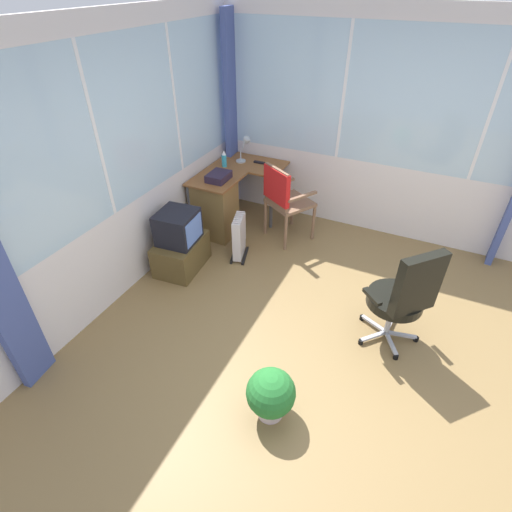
% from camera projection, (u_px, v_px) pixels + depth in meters
% --- Properties ---
extents(ground, '(5.65, 5.63, 0.06)m').
position_uv_depth(ground, '(333.00, 359.00, 3.60)').
color(ground, olive).
extents(north_window_panel, '(4.65, 0.07, 2.62)m').
position_uv_depth(north_window_panel, '(104.00, 176.00, 3.63)').
color(north_window_panel, silver).
rests_on(north_window_panel, ground).
extents(east_window_panel, '(0.07, 4.63, 2.62)m').
position_uv_depth(east_window_panel, '(406.00, 135.00, 4.53)').
color(east_window_panel, silver).
rests_on(east_window_panel, ground).
extents(curtain_corner, '(0.30, 0.09, 2.52)m').
position_uv_depth(curtain_corner, '(232.00, 117.00, 5.23)').
color(curtain_corner, '#465596').
rests_on(curtain_corner, ground).
extents(desk, '(1.21, 0.91, 0.76)m').
position_uv_depth(desk, '(217.00, 205.00, 5.04)').
color(desk, brown).
rests_on(desk, ground).
extents(desk_lamp, '(0.24, 0.21, 0.33)m').
position_uv_depth(desk_lamp, '(247.00, 145.00, 5.20)').
color(desk_lamp, '#B2B7BC').
rests_on(desk_lamp, desk).
extents(tv_remote, '(0.05, 0.15, 0.02)m').
position_uv_depth(tv_remote, '(259.00, 162.00, 5.24)').
color(tv_remote, black).
rests_on(tv_remote, desk).
extents(spray_bottle, '(0.06, 0.06, 0.22)m').
position_uv_depth(spray_bottle, '(224.00, 159.00, 5.10)').
color(spray_bottle, '#35ACCC').
rests_on(spray_bottle, desk).
extents(paper_tray, '(0.31, 0.24, 0.09)m').
position_uv_depth(paper_tray, '(219.00, 177.00, 4.80)').
color(paper_tray, '#2A1F32').
rests_on(paper_tray, desk).
extents(wooden_armchair, '(0.66, 0.66, 1.00)m').
position_uv_depth(wooden_armchair, '(282.00, 195.00, 4.77)').
color(wooden_armchair, brown).
rests_on(wooden_armchair, ground).
extents(office_chair, '(0.61, 0.60, 1.07)m').
position_uv_depth(office_chair, '(404.00, 295.00, 3.38)').
color(office_chair, '#B7B7BF').
rests_on(office_chair, ground).
extents(tv_on_stand, '(0.68, 0.50, 0.73)m').
position_uv_depth(tv_on_stand, '(180.00, 244.00, 4.48)').
color(tv_on_stand, brown).
rests_on(tv_on_stand, ground).
extents(space_heater, '(0.41, 0.26, 0.55)m').
position_uv_depth(space_heater, '(239.00, 236.00, 4.70)').
color(space_heater, silver).
rests_on(space_heater, ground).
extents(potted_plant, '(0.38, 0.38, 0.46)m').
position_uv_depth(potted_plant, '(271.00, 394.00, 2.98)').
color(potted_plant, beige).
rests_on(potted_plant, ground).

